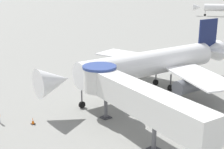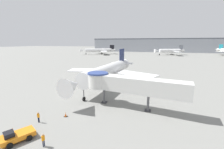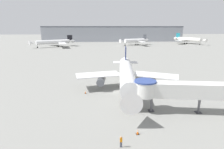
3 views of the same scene
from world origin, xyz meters
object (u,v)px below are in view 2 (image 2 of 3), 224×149
Objects in this scene: traffic_cone_port_wing at (73,83)px; ground_crew_wing_walker at (43,139)px; traffic_cone_apron_front at (13,130)px; background_jet_gray_tail at (170,51)px; main_airplane at (108,71)px; ground_crew_marshaller at (38,117)px; background_jet_black_tail at (99,50)px; traffic_cone_near_nose at (66,114)px; jet_bridge at (127,84)px; pushback_tug_orange at (17,136)px.

traffic_cone_port_wing is 0.43× the size of ground_crew_wing_walker.
traffic_cone_apron_front is 0.02× the size of background_jet_gray_tail.
main_airplane is 22.67m from ground_crew_marshaller.
background_jet_gray_tail is 71.61m from background_jet_black_tail.
traffic_cone_near_nose is 0.48× the size of ground_crew_wing_walker.
ground_crew_wing_walker is (-7.29, -13.94, -3.58)m from jet_bridge.
traffic_cone_port_wing is (-18.37, 11.11, -4.21)m from jet_bridge.
background_jet_gray_tail is at bearing 64.49° from background_jet_black_tail.
ground_crew_marshaller is (1.62, 3.09, 0.69)m from traffic_cone_apron_front.
main_airplane is 19.67m from traffic_cone_near_nose.
background_jet_gray_tail is (31.77, 144.87, 3.96)m from traffic_cone_apron_front.
main_airplane is at bearing 77.26° from traffic_cone_apron_front.
jet_bridge is at bearing -32.71° from background_jet_gray_tail.
background_jet_black_tail is (-40.79, 132.02, 3.20)m from ground_crew_marshaller.
pushback_tug_orange is at bearing -36.28° from background_jet_gray_tail.
jet_bridge reaches higher than ground_crew_wing_walker.
ground_crew_wing_walker is (4.65, -4.38, -0.01)m from ground_crew_marshaller.
main_airplane is at bearing -98.74° from ground_crew_marshaller.
traffic_cone_port_wing is 21.66m from ground_crew_marshaller.
traffic_cone_apron_front is (-13.56, -12.66, -4.26)m from jet_bridge.
jet_bridge is 11.40× the size of ground_crew_wing_walker.
ground_crew_wing_walker is (0.58, -26.44, -3.26)m from main_airplane.
traffic_cone_port_wing is 0.90× the size of traffic_cone_near_nose.
ground_crew_wing_walker is 0.06× the size of background_jet_gray_tail.
main_airplane is 1.73× the size of jet_bridge.
traffic_cone_near_nose is 0.03× the size of background_jet_gray_tail.
background_jet_gray_tail is at bearing 90.62° from jet_bridge.
traffic_cone_apron_front is at bearing -127.51° from traffic_cone_near_nose.
jet_bridge is at bearing -10.05° from background_jet_black_tail.
traffic_cone_apron_front is 0.37× the size of ground_crew_marshaller.
pushback_tug_orange is 149.21m from background_jet_gray_tail.
main_airplane is 7.70× the size of pushback_tug_orange.
ground_crew_wing_walker is at bearing 30.57° from pushback_tug_orange.
ground_crew_marshaller is at bearing -72.73° from traffic_cone_port_wing.
traffic_cone_near_nose reaches higher than traffic_cone_port_wing.
traffic_cone_port_wing is at bearing -166.08° from main_airplane.
background_jet_gray_tail is (29.51, 146.22, 3.56)m from pushback_tug_orange.
pushback_tug_orange is at bearing -120.44° from jet_bridge.
ground_crew_marshaller is at bearing -16.18° from background_jet_black_tail.
ground_crew_marshaller is at bearing -135.98° from traffic_cone_near_nose.
traffic_cone_port_wing is at bearing -16.20° from background_jet_black_tail.
ground_crew_wing_walker is at bearing -11.62° from traffic_cone_apron_front.
background_jet_black_tail is (-34.36, 111.34, 3.85)m from traffic_cone_port_wing.
pushback_tug_orange is (-3.42, -26.49, -3.53)m from main_airplane.
traffic_cone_apron_front is (-2.26, 1.35, -0.40)m from pushback_tug_orange.
jet_bridge is at bearing -51.35° from main_airplane.
jet_bridge reaches higher than traffic_cone_near_nose.
background_jet_gray_tail reaches higher than ground_crew_wing_walker.
traffic_cone_near_nose is 0.02× the size of background_jet_black_tail.
ground_crew_marshaller is (-2.91, -2.81, 0.60)m from traffic_cone_near_nose.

